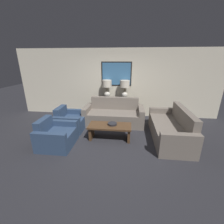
{
  "coord_description": "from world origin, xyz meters",
  "views": [
    {
      "loc": [
        0.51,
        -3.62,
        2.23
      ],
      "look_at": [
        0.0,
        0.85,
        0.65
      ],
      "focal_mm": 24.0,
      "sensor_mm": 36.0,
      "label": 1
    }
  ],
  "objects_px": {
    "couch_by_side": "(171,129)",
    "decorative_bowl": "(112,124)",
    "table_lamp_right": "(125,87)",
    "couch_by_back_wall": "(114,115)",
    "table_lamp_left": "(107,87)",
    "coffee_table": "(110,129)",
    "armchair_near_camera": "(56,136)",
    "armchair_near_back_wall": "(70,121)",
    "console_table": "(116,107)"
  },
  "relations": [
    {
      "from": "table_lamp_left",
      "to": "coffee_table",
      "type": "relative_size",
      "value": 0.57
    },
    {
      "from": "console_table",
      "to": "table_lamp_left",
      "type": "distance_m",
      "value": 0.91
    },
    {
      "from": "decorative_bowl",
      "to": "armchair_near_back_wall",
      "type": "height_order",
      "value": "armchair_near_back_wall"
    },
    {
      "from": "couch_by_side",
      "to": "decorative_bowl",
      "type": "xyz_separation_m",
      "value": [
        -1.7,
        -0.19,
        0.16
      ]
    },
    {
      "from": "couch_by_side",
      "to": "coffee_table",
      "type": "xyz_separation_m",
      "value": [
        -1.77,
        -0.23,
        0.02
      ]
    },
    {
      "from": "table_lamp_left",
      "to": "decorative_bowl",
      "type": "xyz_separation_m",
      "value": [
        0.41,
        -1.81,
        -0.77
      ]
    },
    {
      "from": "armchair_near_back_wall",
      "to": "armchair_near_camera",
      "type": "distance_m",
      "value": 1.03
    },
    {
      "from": "couch_by_side",
      "to": "decorative_bowl",
      "type": "bearing_deg",
      "value": -173.52
    },
    {
      "from": "console_table",
      "to": "couch_by_back_wall",
      "type": "height_order",
      "value": "couch_by_back_wall"
    },
    {
      "from": "table_lamp_left",
      "to": "armchair_near_camera",
      "type": "xyz_separation_m",
      "value": [
        -1.06,
        -2.36,
        -0.97
      ]
    },
    {
      "from": "console_table",
      "to": "decorative_bowl",
      "type": "height_order",
      "value": "console_table"
    },
    {
      "from": "table_lamp_right",
      "to": "decorative_bowl",
      "type": "distance_m",
      "value": 1.99
    },
    {
      "from": "couch_by_back_wall",
      "to": "coffee_table",
      "type": "xyz_separation_m",
      "value": [
        0.0,
        -1.15,
        0.02
      ]
    },
    {
      "from": "table_lamp_right",
      "to": "coffee_table",
      "type": "relative_size",
      "value": 0.57
    },
    {
      "from": "table_lamp_right",
      "to": "couch_by_side",
      "type": "height_order",
      "value": "table_lamp_right"
    },
    {
      "from": "couch_by_side",
      "to": "armchair_near_back_wall",
      "type": "height_order",
      "value": "couch_by_side"
    },
    {
      "from": "couch_by_side",
      "to": "coffee_table",
      "type": "distance_m",
      "value": 1.78
    },
    {
      "from": "table_lamp_right",
      "to": "couch_by_side",
      "type": "bearing_deg",
      "value": -48.56
    },
    {
      "from": "couch_by_back_wall",
      "to": "armchair_near_back_wall",
      "type": "distance_m",
      "value": 1.54
    },
    {
      "from": "table_lamp_right",
      "to": "couch_by_back_wall",
      "type": "bearing_deg",
      "value": -116.31
    },
    {
      "from": "couch_by_back_wall",
      "to": "coffee_table",
      "type": "height_order",
      "value": "couch_by_back_wall"
    },
    {
      "from": "table_lamp_left",
      "to": "table_lamp_right",
      "type": "distance_m",
      "value": 0.69
    },
    {
      "from": "table_lamp_right",
      "to": "decorative_bowl",
      "type": "xyz_separation_m",
      "value": [
        -0.27,
        -1.81,
        -0.77
      ]
    },
    {
      "from": "table_lamp_left",
      "to": "couch_by_back_wall",
      "type": "height_order",
      "value": "table_lamp_left"
    },
    {
      "from": "table_lamp_left",
      "to": "table_lamp_right",
      "type": "relative_size",
      "value": 1.0
    },
    {
      "from": "armchair_near_back_wall",
      "to": "console_table",
      "type": "bearing_deg",
      "value": 43.47
    },
    {
      "from": "table_lamp_right",
      "to": "armchair_near_back_wall",
      "type": "bearing_deg",
      "value": -142.72
    },
    {
      "from": "console_table",
      "to": "armchair_near_back_wall",
      "type": "distance_m",
      "value": 1.94
    },
    {
      "from": "console_table",
      "to": "coffee_table",
      "type": "distance_m",
      "value": 1.85
    },
    {
      "from": "console_table",
      "to": "armchair_near_camera",
      "type": "distance_m",
      "value": 2.75
    },
    {
      "from": "console_table",
      "to": "couch_by_side",
      "type": "relative_size",
      "value": 0.58
    },
    {
      "from": "console_table",
      "to": "couch_by_back_wall",
      "type": "bearing_deg",
      "value": -90.0
    },
    {
      "from": "console_table",
      "to": "coffee_table",
      "type": "xyz_separation_m",
      "value": [
        0.0,
        -1.84,
        -0.07
      ]
    },
    {
      "from": "table_lamp_left",
      "to": "table_lamp_right",
      "type": "height_order",
      "value": "same"
    },
    {
      "from": "table_lamp_left",
      "to": "armchair_near_back_wall",
      "type": "height_order",
      "value": "table_lamp_left"
    },
    {
      "from": "decorative_bowl",
      "to": "armchair_near_back_wall",
      "type": "relative_size",
      "value": 0.28
    },
    {
      "from": "table_lamp_right",
      "to": "armchair_near_camera",
      "type": "bearing_deg",
      "value": -126.5
    },
    {
      "from": "couch_by_side",
      "to": "coffee_table",
      "type": "relative_size",
      "value": 1.71
    },
    {
      "from": "table_lamp_left",
      "to": "coffee_table",
      "type": "xyz_separation_m",
      "value": [
        0.35,
        -1.84,
        -0.92
      ]
    },
    {
      "from": "table_lamp_left",
      "to": "armchair_near_camera",
      "type": "bearing_deg",
      "value": -114.15
    },
    {
      "from": "armchair_near_camera",
      "to": "table_lamp_right",
      "type": "bearing_deg",
      "value": 53.5
    },
    {
      "from": "table_lamp_right",
      "to": "armchair_near_back_wall",
      "type": "height_order",
      "value": "table_lamp_right"
    },
    {
      "from": "console_table",
      "to": "armchair_near_back_wall",
      "type": "height_order",
      "value": "console_table"
    },
    {
      "from": "console_table",
      "to": "armchair_near_camera",
      "type": "bearing_deg",
      "value": -120.72
    },
    {
      "from": "couch_by_side",
      "to": "armchair_near_back_wall",
      "type": "bearing_deg",
      "value": 174.79
    },
    {
      "from": "couch_by_back_wall",
      "to": "armchair_near_camera",
      "type": "distance_m",
      "value": 2.18
    },
    {
      "from": "armchair_near_back_wall",
      "to": "armchair_near_camera",
      "type": "bearing_deg",
      "value": -90.0
    },
    {
      "from": "couch_by_back_wall",
      "to": "table_lamp_left",
      "type": "bearing_deg",
      "value": 116.31
    },
    {
      "from": "table_lamp_right",
      "to": "table_lamp_left",
      "type": "bearing_deg",
      "value": 180.0
    },
    {
      "from": "armchair_near_back_wall",
      "to": "armchair_near_camera",
      "type": "relative_size",
      "value": 1.0
    }
  ]
}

